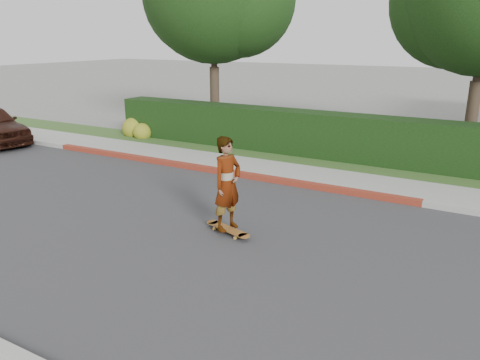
# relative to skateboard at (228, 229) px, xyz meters

# --- Properties ---
(ground) EXTENTS (120.00, 120.00, 0.00)m
(ground) POSITION_rel_skateboard_xyz_m (2.14, -0.50, -0.10)
(ground) COLOR slate
(ground) RESTS_ON ground
(road) EXTENTS (60.00, 8.00, 0.01)m
(road) POSITION_rel_skateboard_xyz_m (2.14, -0.50, -0.10)
(road) COLOR #2D2D30
(road) RESTS_ON ground
(curb_far) EXTENTS (60.00, 0.20, 0.15)m
(curb_far) POSITION_rel_skateboard_xyz_m (2.14, 3.60, -0.03)
(curb_far) COLOR #9E9E99
(curb_far) RESTS_ON ground
(curb_red_section) EXTENTS (12.00, 0.21, 0.15)m
(curb_red_section) POSITION_rel_skateboard_xyz_m (-2.86, 3.60, -0.03)
(curb_red_section) COLOR maroon
(curb_red_section) RESTS_ON ground
(sidewalk_far) EXTENTS (60.00, 1.60, 0.12)m
(sidewalk_far) POSITION_rel_skateboard_xyz_m (2.14, 4.50, -0.04)
(sidewalk_far) COLOR gray
(sidewalk_far) RESTS_ON ground
(planting_strip) EXTENTS (60.00, 1.60, 0.10)m
(planting_strip) POSITION_rel_skateboard_xyz_m (2.14, 6.10, -0.05)
(planting_strip) COLOR #2D4C1E
(planting_strip) RESTS_ON ground
(hedge) EXTENTS (15.00, 1.00, 1.50)m
(hedge) POSITION_rel_skateboard_xyz_m (-0.86, 6.70, 0.65)
(hedge) COLOR black
(hedge) RESTS_ON ground
(flowering_shrub) EXTENTS (1.40, 1.00, 0.90)m
(flowering_shrub) POSITION_rel_skateboard_xyz_m (-7.87, 6.24, 0.23)
(flowering_shrub) COLOR #2D4C19
(flowering_shrub) RESTS_ON ground
(skateboard) EXTENTS (1.20, 0.57, 0.11)m
(skateboard) POSITION_rel_skateboard_xyz_m (0.00, 0.00, 0.00)
(skateboard) COLOR gold
(skateboard) RESTS_ON ground
(skateboarder) EXTENTS (0.58, 0.76, 1.87)m
(skateboarder) POSITION_rel_skateboard_xyz_m (-0.00, 0.00, 0.95)
(skateboarder) COLOR white
(skateboarder) RESTS_ON skateboard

